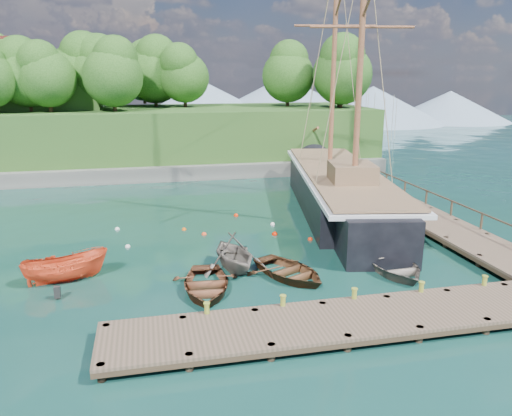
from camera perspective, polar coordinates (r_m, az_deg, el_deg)
The scene contains 25 objects.
ground at distance 24.99m, azimuth 2.15°, elevation -7.05°, with size 160.00×160.00×0.00m, color #113424.
dock_near at distance 19.89m, azimuth 12.75°, elevation -12.17°, with size 20.00×3.20×1.10m.
dock_east at distance 35.32m, azimuth 17.54°, elevation -0.34°, with size 3.20×24.00×1.10m.
bollard_0 at distance 19.77m, azimuth -5.57°, elevation -13.44°, with size 0.26×0.26×0.45m, color olive.
bollard_1 at distance 20.29m, azimuth 3.07°, elevation -12.60°, with size 0.26×0.26×0.45m, color olive.
bollard_2 at distance 21.22m, azimuth 11.07°, elevation -11.57°, with size 0.26×0.26×0.45m, color olive.
bollard_3 at distance 22.51m, azimuth 18.21°, elevation -10.46°, with size 0.26×0.26×0.45m, color olive.
bollard_4 at distance 24.11m, azimuth 24.45°, elevation -9.35°, with size 0.26×0.26×0.45m, color olive.
rowboat_0 at distance 22.73m, azimuth -5.77°, elevation -9.46°, with size 3.07×4.31×0.89m, color brown.
rowboat_1 at distance 25.01m, azimuth -2.53°, elevation -7.04°, with size 3.29×3.82×2.01m, color #6B6259.
rowboat_2 at distance 24.12m, azimuth 3.84°, elevation -7.92°, with size 3.03×4.24×0.88m, color #4F2F1A.
rowboat_3 at distance 25.64m, azimuth 15.29°, elevation -7.02°, with size 3.22×4.51×0.93m, color #685D55.
motorboat_orange at distance 25.29m, azimuth -20.78°, elevation -7.81°, with size 1.47×3.90×1.51m, color #EE5126.
cabin_boat_white at distance 28.25m, azimuth 15.87°, elevation -4.97°, with size 1.68×4.47×1.73m, color silver.
schooner at distance 35.81m, azimuth 9.54°, elevation 1.65°, with size 9.32×29.12×21.80m.
mooring_buoy_0 at distance 28.97m, azimuth -14.45°, elevation -4.36°, with size 0.30×0.30×0.30m, color silver.
mooring_buoy_1 at distance 30.34m, azimuth -5.96°, elevation -3.06°, with size 0.30×0.30×0.30m, color #E8451C.
mooring_buoy_2 at distance 30.19m, azimuth 2.15°, elevation -3.08°, with size 0.35×0.35×0.35m, color red.
mooring_buoy_3 at distance 32.12m, azimuth 1.92°, elevation -1.95°, with size 0.31×0.31×0.31m, color white.
mooring_buoy_4 at distance 31.40m, azimuth -8.21°, elevation -2.50°, with size 0.28×0.28×0.28m, color #DC5209.
mooring_buoy_5 at distance 34.12m, azimuth -2.30°, elevation -0.92°, with size 0.32×0.32×0.32m, color red.
mooring_buoy_6 at distance 32.33m, azimuth -15.57°, elevation -2.40°, with size 0.30×0.30×0.30m, color white.
mooring_buoy_7 at distance 29.45m, azimuth 6.21°, elevation -3.64°, with size 0.29×0.29×0.29m, color red.
headland at distance 54.32m, azimuth -20.17°, elevation 10.12°, with size 51.00×19.31×12.90m.
distant_ridge at distance 93.07m, azimuth -6.33°, elevation 11.93°, with size 117.00×40.00×10.00m.
Camera 1 is at (-5.92, -22.37, 9.44)m, focal length 35.00 mm.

